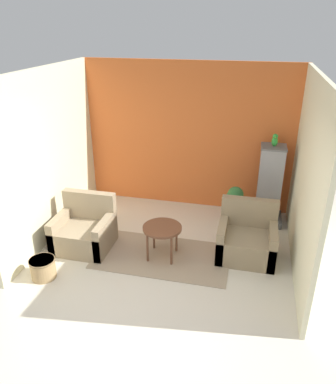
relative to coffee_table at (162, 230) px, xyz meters
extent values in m
plane|color=beige|center=(0.01, -1.26, -0.47)|extent=(20.00, 20.00, 0.00)
cube|color=orange|center=(0.01, 1.97, 0.90)|extent=(4.03, 0.06, 2.75)
cube|color=beige|center=(-1.97, 0.34, 0.90)|extent=(0.06, 3.20, 2.75)
cube|color=beige|center=(1.99, 0.34, 0.90)|extent=(0.06, 3.20, 2.75)
cube|color=gray|center=(0.00, 0.00, -0.47)|extent=(2.09, 1.14, 0.01)
cylinder|color=brown|center=(0.00, 0.00, 0.04)|extent=(0.60, 0.60, 0.04)
cylinder|color=brown|center=(-0.19, -0.19, -0.23)|extent=(0.04, 0.04, 0.49)
cylinder|color=brown|center=(0.19, -0.19, -0.23)|extent=(0.04, 0.04, 0.49)
cylinder|color=brown|center=(-0.19, 0.19, -0.23)|extent=(0.04, 0.04, 0.49)
cylinder|color=brown|center=(0.19, 0.19, -0.23)|extent=(0.04, 0.04, 0.49)
cube|color=#9E896B|center=(-1.30, -0.04, -0.28)|extent=(0.88, 0.77, 0.40)
cube|color=#9E896B|center=(-1.30, 0.27, 0.15)|extent=(0.88, 0.14, 0.46)
cube|color=#9E896B|center=(-1.68, -0.04, -0.19)|extent=(0.12, 0.77, 0.56)
cube|color=#9E896B|center=(-0.92, -0.04, -0.19)|extent=(0.12, 0.77, 0.56)
cube|color=#8E7A5B|center=(1.27, 0.30, -0.28)|extent=(0.88, 0.77, 0.40)
cube|color=#8E7A5B|center=(1.27, 0.61, 0.15)|extent=(0.88, 0.14, 0.46)
cube|color=#8E7A5B|center=(0.89, 0.30, -0.19)|extent=(0.12, 0.77, 0.56)
cube|color=#8E7A5B|center=(1.65, 0.30, -0.19)|extent=(0.12, 0.77, 0.56)
cube|color=slate|center=(1.57, 1.56, -0.42)|extent=(0.57, 0.57, 0.10)
cube|color=#939399|center=(1.57, 1.56, 0.28)|extent=(0.41, 0.41, 1.30)
cube|color=slate|center=(1.57, 1.56, 0.95)|extent=(0.43, 0.43, 0.03)
ellipsoid|color=green|center=(1.57, 1.56, 1.05)|extent=(0.10, 0.13, 0.17)
sphere|color=green|center=(1.57, 1.54, 1.14)|extent=(0.09, 0.09, 0.09)
cone|color=gold|center=(1.57, 1.50, 1.13)|extent=(0.04, 0.04, 0.04)
cone|color=green|center=(1.57, 1.61, 1.03)|extent=(0.05, 0.11, 0.14)
cylinder|color=beige|center=(1.00, 1.44, -0.38)|extent=(0.28, 0.28, 0.20)
cylinder|color=brown|center=(1.00, 1.44, -0.16)|extent=(0.03, 0.03, 0.23)
sphere|color=#337038|center=(1.00, 1.44, 0.05)|extent=(0.29, 0.29, 0.29)
sphere|color=#337038|center=(0.92, 1.47, 0.00)|extent=(0.17, 0.17, 0.17)
sphere|color=#337038|center=(1.07, 1.42, 0.02)|extent=(0.16, 0.16, 0.16)
cylinder|color=tan|center=(-1.54, -0.89, -0.32)|extent=(0.35, 0.35, 0.30)
cylinder|color=olive|center=(-1.54, -0.89, -0.19)|extent=(0.37, 0.37, 0.02)
camera|label=1|loc=(1.22, -4.76, 2.92)|focal=35.00mm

